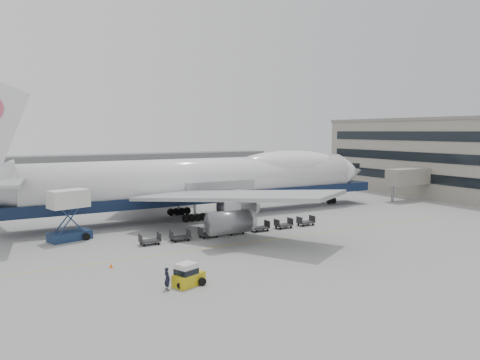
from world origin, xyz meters
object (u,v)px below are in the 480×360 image
airliner (208,179)px  catering_truck (69,212)px  baggage_tug (188,276)px  ground_worker (167,279)px

airliner → catering_truck: (-21.40, -6.36, -2.19)m
baggage_tug → ground_worker: baggage_tug is taller
airliner → baggage_tug: size_ratio=22.24×
catering_truck → airliner: bearing=0.6°
airliner → catering_truck: bearing=-163.4°
airliner → baggage_tug: airliner is taller
airliner → baggage_tug: (-15.66, -28.54, -4.76)m
airliner → baggage_tug: bearing=-118.8°
catering_truck → baggage_tug: 23.05m
baggage_tug → ground_worker: (-1.89, -0.16, 0.08)m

